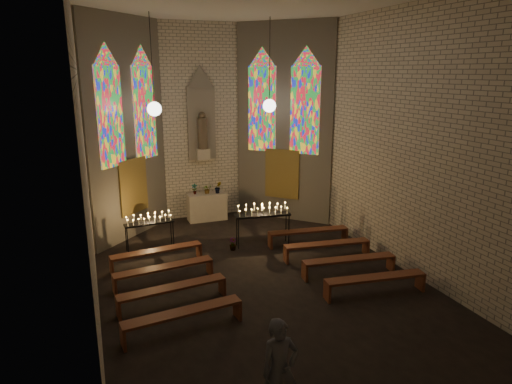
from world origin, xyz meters
The scene contains 18 objects.
floor centered at (0.00, 0.00, 0.00)m, with size 12.00×12.00×0.00m, color black.
room centered at (0.00, 3.37, 3.72)m, with size 8.22×12.43×7.00m.
altar centered at (0.00, 5.45, 0.50)m, with size 1.40×0.60×1.00m, color beige.
flower_vase_left centered at (-0.43, 5.51, 1.19)m, with size 0.20×0.14×0.39m, color #4C723F.
flower_vase_center centered at (0.03, 5.45, 1.17)m, with size 0.31×0.27×0.35m, color #4C723F.
flower_vase_right centered at (0.41, 5.37, 1.22)m, with size 0.24×0.19×0.44m, color #4C723F.
aisle_flower_pot centered at (-0.02, 2.29, 0.19)m, with size 0.21×0.21×0.38m, color #4C723F.
votive_stand_left centered at (-2.37, 3.23, 0.93)m, with size 1.50×0.48×1.09m.
votive_stand_right centered at (1.00, 2.37, 1.08)m, with size 1.76×0.64×1.26m.
pew_left_0 centered at (-2.37, 1.91, 0.40)m, with size 2.58×0.66×0.49m.
pew_right_0 centered at (2.37, 1.91, 0.40)m, with size 2.58×0.66×0.49m.
pew_left_1 centered at (-2.37, 0.71, 0.40)m, with size 2.58×0.66×0.49m.
pew_right_1 centered at (2.37, 0.71, 0.40)m, with size 2.58×0.66×0.49m.
pew_left_2 centered at (-2.37, -0.49, 0.40)m, with size 2.58×0.66×0.49m.
pew_right_2 centered at (2.37, -0.49, 0.40)m, with size 2.58×0.66×0.49m.
pew_left_3 centered at (-2.37, -1.69, 0.40)m, with size 2.58×0.66×0.49m.
pew_right_3 centered at (2.37, -1.69, 0.40)m, with size 2.58×0.66×0.49m.
visitor centered at (-1.44, -4.62, 0.84)m, with size 0.62×0.40×1.69m, color #484952.
Camera 1 is at (-3.92, -10.21, 5.32)m, focal length 32.00 mm.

